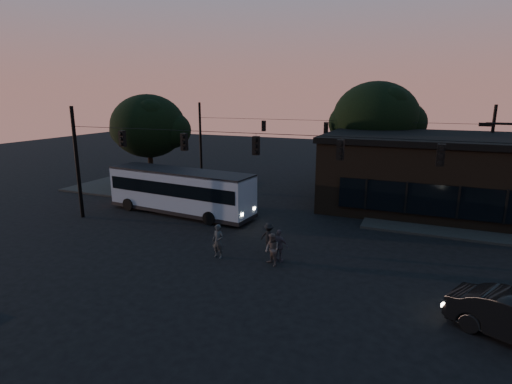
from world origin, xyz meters
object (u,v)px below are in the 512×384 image
at_px(building, 433,172).
at_px(bus, 180,189).
at_px(pedestrian_c, 279,246).
at_px(pedestrian_a, 218,241).
at_px(pedestrian_b, 272,250).
at_px(pedestrian_d, 269,237).

xyz_separation_m(building, bus, (-16.25, -8.55, -0.96)).
bearing_deg(pedestrian_c, pedestrian_a, 21.69).
bearing_deg(pedestrian_a, bus, 140.91).
bearing_deg(pedestrian_c, pedestrian_b, 81.14).
height_order(pedestrian_a, pedestrian_c, pedestrian_a).
relative_size(bus, pedestrian_d, 7.36).
relative_size(building, pedestrian_b, 9.48).
height_order(pedestrian_a, pedestrian_b, pedestrian_a).
xyz_separation_m(pedestrian_a, pedestrian_d, (2.04, 1.95, -0.12)).
height_order(pedestrian_a, pedestrian_d, pedestrian_a).
height_order(building, pedestrian_c, building).
bearing_deg(pedestrian_b, pedestrian_a, -143.06).
bearing_deg(pedestrian_d, pedestrian_b, 119.13).
xyz_separation_m(pedestrian_b, pedestrian_d, (-0.85, 1.77, -0.05)).
distance_m(pedestrian_c, pedestrian_d, 1.59).
xyz_separation_m(building, pedestrian_b, (-7.11, -14.40, -1.90)).
xyz_separation_m(building, pedestrian_a, (-10.01, -14.58, -1.82)).
bearing_deg(pedestrian_a, pedestrian_d, 48.61).
height_order(building, pedestrian_a, building).
xyz_separation_m(bus, pedestrian_a, (6.24, -6.02, -0.86)).
distance_m(building, pedestrian_d, 15.06).
relative_size(pedestrian_b, pedestrian_c, 0.97).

